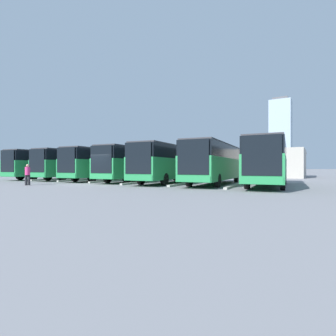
{
  "coord_description": "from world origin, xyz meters",
  "views": [
    {
      "loc": [
        -15.98,
        15.78,
        1.4
      ],
      "look_at": [
        -3.61,
        -5.8,
        1.37
      ],
      "focal_mm": 28.0,
      "sensor_mm": 36.0,
      "label": 1
    }
  ],
  "objects_px": {
    "bus_5": "(79,164)",
    "pedestrian": "(28,174)",
    "bus_6": "(53,164)",
    "bus_3": "(138,163)",
    "bus_2": "(171,163)",
    "bus_0": "(268,161)",
    "bus_1": "(216,162)",
    "bus_4": "(106,163)"
  },
  "relations": [
    {
      "from": "bus_0",
      "to": "bus_3",
      "type": "height_order",
      "value": "same"
    },
    {
      "from": "bus_0",
      "to": "bus_6",
      "type": "xyz_separation_m",
      "value": [
        25.44,
        -0.09,
        0.0
      ]
    },
    {
      "from": "bus_1",
      "to": "pedestrian",
      "type": "distance_m",
      "value": 15.31
    },
    {
      "from": "pedestrian",
      "to": "bus_0",
      "type": "bearing_deg",
      "value": 149.96
    },
    {
      "from": "bus_5",
      "to": "bus_6",
      "type": "height_order",
      "value": "same"
    },
    {
      "from": "bus_1",
      "to": "bus_4",
      "type": "xyz_separation_m",
      "value": [
        12.72,
        -0.45,
        0.0
      ]
    },
    {
      "from": "bus_6",
      "to": "pedestrian",
      "type": "bearing_deg",
      "value": 129.98
    },
    {
      "from": "bus_5",
      "to": "bus_2",
      "type": "bearing_deg",
      "value": 172.29
    },
    {
      "from": "bus_2",
      "to": "bus_6",
      "type": "height_order",
      "value": "same"
    },
    {
      "from": "bus_6",
      "to": "pedestrian",
      "type": "distance_m",
      "value": 12.23
    },
    {
      "from": "bus_0",
      "to": "bus_5",
      "type": "bearing_deg",
      "value": -6.59
    },
    {
      "from": "bus_3",
      "to": "bus_6",
      "type": "relative_size",
      "value": 1.0
    },
    {
      "from": "bus_3",
      "to": "bus_6",
      "type": "bearing_deg",
      "value": -2.55
    },
    {
      "from": "bus_4",
      "to": "pedestrian",
      "type": "bearing_deg",
      "value": 85.88
    },
    {
      "from": "bus_2",
      "to": "bus_4",
      "type": "height_order",
      "value": "same"
    },
    {
      "from": "bus_0",
      "to": "pedestrian",
      "type": "distance_m",
      "value": 18.88
    },
    {
      "from": "bus_1",
      "to": "bus_4",
      "type": "relative_size",
      "value": 1.0
    },
    {
      "from": "bus_3",
      "to": "pedestrian",
      "type": "height_order",
      "value": "bus_3"
    },
    {
      "from": "bus_3",
      "to": "bus_2",
      "type": "bearing_deg",
      "value": 166.09
    },
    {
      "from": "bus_3",
      "to": "bus_5",
      "type": "relative_size",
      "value": 1.0
    },
    {
      "from": "bus_3",
      "to": "bus_4",
      "type": "bearing_deg",
      "value": -4.35
    },
    {
      "from": "bus_2",
      "to": "bus_5",
      "type": "xyz_separation_m",
      "value": [
        12.72,
        -0.6,
        0.0
      ]
    },
    {
      "from": "bus_6",
      "to": "pedestrian",
      "type": "height_order",
      "value": "bus_6"
    },
    {
      "from": "bus_4",
      "to": "bus_5",
      "type": "distance_m",
      "value": 4.24
    },
    {
      "from": "bus_1",
      "to": "bus_6",
      "type": "bearing_deg",
      "value": -4.88
    },
    {
      "from": "bus_0",
      "to": "bus_1",
      "type": "relative_size",
      "value": 1.0
    },
    {
      "from": "bus_5",
      "to": "bus_1",
      "type": "bearing_deg",
      "value": 173.52
    },
    {
      "from": "bus_2",
      "to": "bus_4",
      "type": "bearing_deg",
      "value": -9.16
    },
    {
      "from": "bus_0",
      "to": "bus_6",
      "type": "relative_size",
      "value": 1.0
    },
    {
      "from": "bus_2",
      "to": "bus_6",
      "type": "bearing_deg",
      "value": -5.41
    },
    {
      "from": "bus_2",
      "to": "pedestrian",
      "type": "xyz_separation_m",
      "value": [
        8.34,
        8.51,
        -0.97
      ]
    },
    {
      "from": "bus_3",
      "to": "bus_5",
      "type": "distance_m",
      "value": 8.48
    },
    {
      "from": "bus_3",
      "to": "bus_4",
      "type": "xyz_separation_m",
      "value": [
        4.24,
        0.05,
        0.0
      ]
    },
    {
      "from": "bus_6",
      "to": "bus_1",
      "type": "bearing_deg",
      "value": 175.12
    },
    {
      "from": "pedestrian",
      "to": "bus_2",
      "type": "bearing_deg",
      "value": 168.66
    },
    {
      "from": "bus_1",
      "to": "pedestrian",
      "type": "height_order",
      "value": "bus_1"
    },
    {
      "from": "bus_1",
      "to": "bus_3",
      "type": "bearing_deg",
      "value": -8.38
    },
    {
      "from": "bus_5",
      "to": "pedestrian",
      "type": "xyz_separation_m",
      "value": [
        -4.38,
        9.11,
        -0.97
      ]
    },
    {
      "from": "bus_2",
      "to": "bus_4",
      "type": "relative_size",
      "value": 1.0
    },
    {
      "from": "bus_1",
      "to": "bus_5",
      "type": "bearing_deg",
      "value": -6.48
    },
    {
      "from": "bus_2",
      "to": "pedestrian",
      "type": "relative_size",
      "value": 7.01
    },
    {
      "from": "bus_0",
      "to": "bus_4",
      "type": "xyz_separation_m",
      "value": [
        16.96,
        -0.59,
        0.0
      ]
    }
  ]
}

